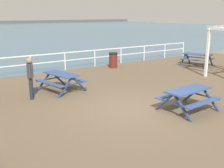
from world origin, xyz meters
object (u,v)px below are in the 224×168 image
picnic_table_near_left (188,94)px  picnic_table_seaward (61,78)px  picnic_table_corner (197,57)px  litter_bin (113,60)px  visitor (30,76)px

picnic_table_near_left → picnic_table_seaward: 5.52m
picnic_table_corner → litter_bin: (-4.93, 2.53, -0.10)m
picnic_table_near_left → visitor: (-4.08, 4.43, 0.36)m
picnic_table_near_left → picnic_table_seaward: (-2.59, 4.87, 0.00)m
picnic_table_near_left → picnic_table_corner: same height
picnic_table_near_left → litter_bin: bearing=70.0°
visitor → litter_bin: 7.37m
picnic_table_near_left → litter_bin: litter_bin is taller
picnic_table_seaward → picnic_table_corner: (9.87, 0.60, 0.00)m
picnic_table_near_left → picnic_table_corner: 9.11m
picnic_table_near_left → picnic_table_corner: (7.28, 5.47, 0.00)m
picnic_table_corner → litter_bin: 5.54m
picnic_table_near_left → visitor: bearing=128.9°
picnic_table_seaward → visitor: 1.60m
picnic_table_seaward → visitor: (-1.49, -0.44, 0.36)m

